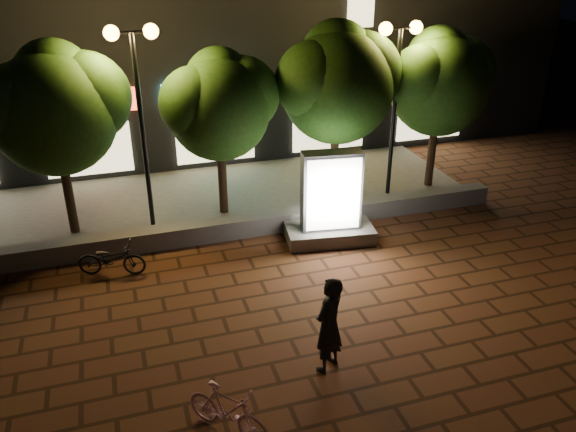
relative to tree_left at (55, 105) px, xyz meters
name	(u,v)px	position (x,y,z in m)	size (l,w,h in m)	color
ground	(256,328)	(3.45, -5.46, -3.44)	(80.00, 80.00, 0.00)	#4E2C18
retaining_wall	(216,230)	(3.45, -1.46, -3.19)	(16.00, 0.45, 0.50)	slate
sidewalk	(200,200)	(3.45, 1.04, -3.40)	(16.00, 5.00, 0.08)	slate
building_block	(159,2)	(3.44, 7.53, 1.55)	(28.00, 8.12, 11.30)	black
tree_left	(55,105)	(0.00, 0.00, 0.00)	(3.60, 3.00, 4.89)	black
tree_mid	(220,101)	(4.00, 0.00, -0.23)	(3.24, 2.70, 4.50)	black
tree_right	(338,79)	(7.30, 0.00, 0.12)	(3.72, 3.10, 5.07)	black
tree_far_right	(440,79)	(10.50, 0.00, -0.08)	(3.48, 2.90, 4.76)	black
street_lamp_left	(136,77)	(1.95, -0.26, 0.58)	(1.26, 0.36, 5.18)	black
street_lamp_right	(398,65)	(8.95, -0.26, 0.45)	(1.26, 0.36, 4.98)	black
ad_kiosk	(331,206)	(6.22, -2.41, -2.47)	(2.35, 1.41, 2.41)	slate
scooter_pink	(228,411)	(2.35, -7.96, -2.99)	(0.43, 1.51, 0.91)	#C07C93
rider	(329,325)	(4.39, -6.99, -2.50)	(0.69, 0.45, 1.89)	black
scooter_parked	(112,259)	(0.82, -2.46, -3.04)	(0.54, 1.55, 0.82)	black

